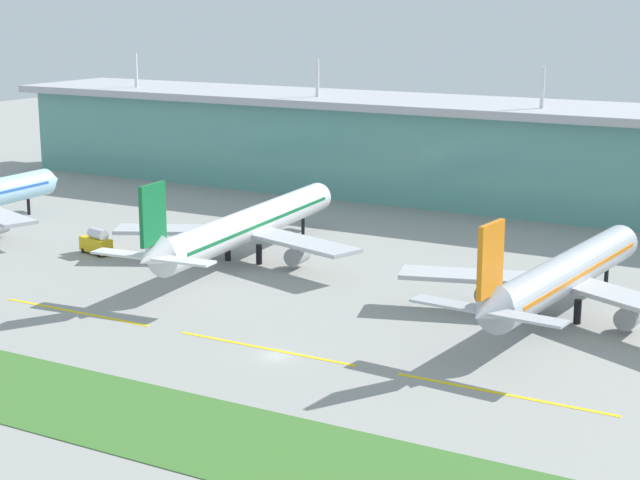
# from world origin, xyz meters

# --- Properties ---
(ground_plane) EXTENTS (600.00, 600.00, 0.00)m
(ground_plane) POSITION_xyz_m (0.00, 0.00, 0.00)
(ground_plane) COLOR gray
(terminal_building) EXTENTS (288.00, 34.00, 32.28)m
(terminal_building) POSITION_xyz_m (-0.00, 114.38, 11.85)
(terminal_building) COLOR #5B9E93
(terminal_building) RESTS_ON ground
(airliner_near_middle) EXTENTS (48.60, 69.37, 18.90)m
(airliner_near_middle) POSITION_xyz_m (-32.15, 41.49, 6.45)
(airliner_near_middle) COLOR silver
(airliner_near_middle) RESTS_ON ground
(airliner_far_middle) EXTENTS (48.64, 60.01, 18.90)m
(airliner_far_middle) POSITION_xyz_m (27.59, 35.51, 6.44)
(airliner_far_middle) COLOR #ADB2BC
(airliner_far_middle) RESTS_ON ground
(taxiway_stripe_mid_west) EXTENTS (28.00, 0.70, 0.04)m
(taxiway_stripe_mid_west) POSITION_xyz_m (-37.00, 1.83, 0.02)
(taxiway_stripe_mid_west) COLOR yellow
(taxiway_stripe_mid_west) RESTS_ON ground
(taxiway_stripe_centre) EXTENTS (28.00, 0.70, 0.04)m
(taxiway_stripe_centre) POSITION_xyz_m (-3.00, 1.83, 0.02)
(taxiway_stripe_centre) COLOR yellow
(taxiway_stripe_centre) RESTS_ON ground
(taxiway_stripe_mid_east) EXTENTS (28.00, 0.70, 0.04)m
(taxiway_stripe_mid_east) POSITION_xyz_m (31.00, 1.83, 0.02)
(taxiway_stripe_mid_east) COLOR yellow
(taxiway_stripe_mid_east) RESTS_ON ground
(grass_verge) EXTENTS (300.00, 18.00, 0.10)m
(grass_verge) POSITION_xyz_m (0.00, -25.60, 0.05)
(grass_verge) COLOR #3D702D
(grass_verge) RESTS_ON ground
(fuel_truck) EXTENTS (7.61, 4.23, 4.95)m
(fuel_truck) POSITION_xyz_m (-59.15, 31.63, 2.26)
(fuel_truck) COLOR gold
(fuel_truck) RESTS_ON ground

